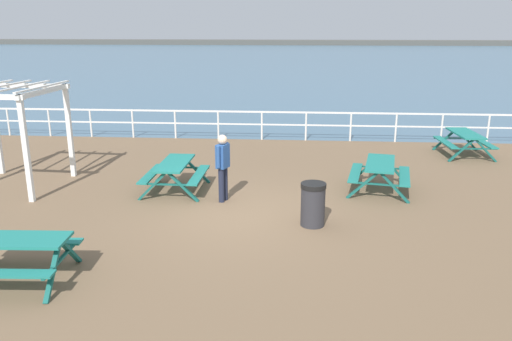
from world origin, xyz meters
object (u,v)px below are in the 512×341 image
picnic_table_far_left (465,138)px  visitor (223,164)px  picnic_table_mid_centre (175,169)px  picnic_table_near_left (380,169)px  picnic_table_far_right (14,249)px  lattice_pergola (6,113)px  litter_bin (313,204)px

picnic_table_far_left → visitor: visitor is taller
picnic_table_mid_centre → picnic_table_near_left: bearing=-85.0°
picnic_table_far_right → lattice_pergola: bearing=116.0°
picnic_table_mid_centre → picnic_table_far_right: same height
picnic_table_far_right → visitor: (2.93, 4.31, 0.36)m
picnic_table_mid_centre → picnic_table_far_right: 5.23m
picnic_table_far_left → picnic_table_near_left: bearing=136.4°
picnic_table_mid_centre → picnic_table_far_left: size_ratio=0.96×
visitor → lattice_pergola: (-5.73, 0.76, 1.05)m
picnic_table_near_left → visitor: (-3.94, -1.07, 0.36)m
lattice_pergola → visitor: bearing=-4.6°
picnic_table_far_right → litter_bin: litter_bin is taller
picnic_table_far_left → litter_bin: 8.28m
picnic_table_mid_centre → visitor: bearing=-116.0°
picnic_table_mid_centre → visitor: size_ratio=1.10×
picnic_table_near_left → picnic_table_mid_centre: size_ratio=1.12×
picnic_table_mid_centre → litter_bin: litter_bin is taller
picnic_table_mid_centre → picnic_table_far_left: same height
picnic_table_far_left → picnic_table_far_right: (-10.22, -9.36, 0.00)m
visitor → picnic_table_near_left: bearing=-143.8°
lattice_pergola → picnic_table_far_left: bearing=21.1°
picnic_table_near_left → lattice_pergola: lattice_pergola is taller
picnic_table_mid_centre → picnic_table_far_left: 9.69m
lattice_pergola → litter_bin: lattice_pergola is taller
picnic_table_mid_centre → litter_bin: size_ratio=1.92×
picnic_table_far_left → lattice_pergola: size_ratio=0.70×
picnic_table_far_left → lattice_pergola: 13.79m
lattice_pergola → litter_bin: 8.30m
picnic_table_far_right → visitor: size_ratio=1.13×
litter_bin → picnic_table_far_right: bearing=-150.4°
picnic_table_far_right → lattice_pergola: (-2.80, 5.06, 1.41)m
lattice_pergola → litter_bin: size_ratio=2.84×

